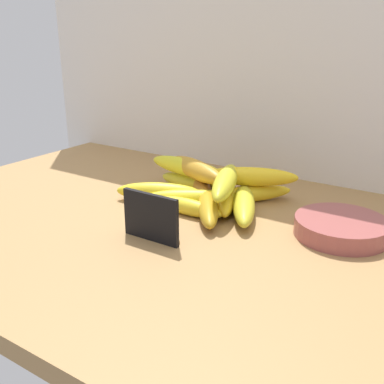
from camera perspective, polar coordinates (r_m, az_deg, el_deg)
counter_top at (r=87.61cm, az=-4.98°, el=-4.13°), size 110.00×76.00×3.00cm
back_wall at (r=113.35cm, az=7.35°, el=18.65°), size 130.00×2.00×70.00cm
chalkboard_sign at (r=76.49cm, az=-5.19°, el=-3.41°), size 11.00×1.80×8.40cm
fruit_bowl at (r=82.64cm, az=18.31°, el=-4.28°), size 16.03×16.03×3.19cm
banana_0 at (r=98.32cm, az=1.23°, el=0.73°), size 15.80×17.42×3.66cm
banana_1 at (r=91.38cm, az=0.31°, el=-0.80°), size 19.20×12.98×3.57cm
banana_2 at (r=87.87cm, az=6.57°, el=-1.57°), size 13.07×20.00×4.21cm
banana_3 at (r=90.65cm, az=4.12°, el=-0.96°), size 11.39×16.13×3.75cm
banana_4 at (r=94.40cm, az=6.76°, el=-0.30°), size 16.19×17.62×3.43cm
banana_5 at (r=87.38cm, az=-0.45°, el=-1.91°), size 15.21×3.35×3.21cm
banana_6 at (r=86.38cm, az=2.05°, el=-1.97°), size 13.28×17.46×3.81cm
banana_7 at (r=100.93cm, az=-0.18°, el=1.21°), size 16.77×5.03×3.56cm
banana_8 at (r=94.35cm, az=-4.14°, el=-0.02°), size 18.22×11.54×4.07cm
banana_9 at (r=88.77cm, az=4.24°, el=1.28°), size 11.25×20.90×4.12cm
banana_10 at (r=97.04cm, az=0.25°, el=2.91°), size 19.20×11.63×4.18cm
banana_11 at (r=94.02cm, az=7.35°, el=1.96°), size 19.42×12.30×3.92cm
banana_12 at (r=99.26cm, az=-0.63°, el=3.14°), size 20.78×6.42×3.88cm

